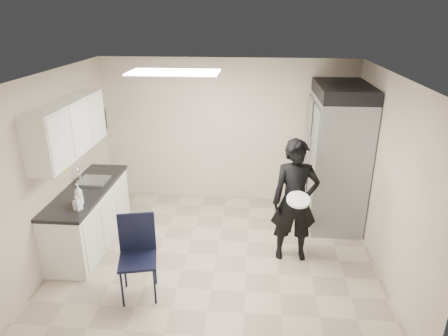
# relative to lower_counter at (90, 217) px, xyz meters

# --- Properties ---
(floor) EXTENTS (4.50, 4.50, 0.00)m
(floor) POSITION_rel_lower_counter_xyz_m (1.95, -0.20, -0.43)
(floor) COLOR tan
(floor) RESTS_ON ground
(ceiling) EXTENTS (4.50, 4.50, 0.00)m
(ceiling) POSITION_rel_lower_counter_xyz_m (1.95, -0.20, 2.17)
(ceiling) COLOR silver
(ceiling) RESTS_ON back_wall
(back_wall) EXTENTS (4.50, 0.00, 4.50)m
(back_wall) POSITION_rel_lower_counter_xyz_m (1.95, 1.80, 0.87)
(back_wall) COLOR beige
(back_wall) RESTS_ON floor
(left_wall) EXTENTS (0.00, 4.00, 4.00)m
(left_wall) POSITION_rel_lower_counter_xyz_m (-0.30, -0.20, 0.87)
(left_wall) COLOR beige
(left_wall) RESTS_ON floor
(right_wall) EXTENTS (0.00, 4.00, 4.00)m
(right_wall) POSITION_rel_lower_counter_xyz_m (4.20, -0.20, 0.87)
(right_wall) COLOR beige
(right_wall) RESTS_ON floor
(ceiling_panel) EXTENTS (1.20, 0.60, 0.02)m
(ceiling_panel) POSITION_rel_lower_counter_xyz_m (1.35, 0.20, 2.14)
(ceiling_panel) COLOR white
(ceiling_panel) RESTS_ON ceiling
(lower_counter) EXTENTS (0.60, 1.90, 0.86)m
(lower_counter) POSITION_rel_lower_counter_xyz_m (0.00, 0.00, 0.00)
(lower_counter) COLOR silver
(lower_counter) RESTS_ON floor
(countertop) EXTENTS (0.64, 1.95, 0.05)m
(countertop) POSITION_rel_lower_counter_xyz_m (0.00, 0.00, 0.46)
(countertop) COLOR black
(countertop) RESTS_ON lower_counter
(sink) EXTENTS (0.42, 0.40, 0.14)m
(sink) POSITION_rel_lower_counter_xyz_m (0.02, 0.25, 0.44)
(sink) COLOR gray
(sink) RESTS_ON countertop
(faucet) EXTENTS (0.02, 0.02, 0.24)m
(faucet) POSITION_rel_lower_counter_xyz_m (-0.18, 0.25, 0.59)
(faucet) COLOR silver
(faucet) RESTS_ON countertop
(upper_cabinets) EXTENTS (0.35, 1.80, 0.75)m
(upper_cabinets) POSITION_rel_lower_counter_xyz_m (-0.13, 0.00, 1.40)
(upper_cabinets) COLOR silver
(upper_cabinets) RESTS_ON left_wall
(towel_dispenser) EXTENTS (0.22, 0.30, 0.35)m
(towel_dispenser) POSITION_rel_lower_counter_xyz_m (-0.19, 1.15, 1.19)
(towel_dispenser) COLOR black
(towel_dispenser) RESTS_ON left_wall
(notice_sticker_left) EXTENTS (0.00, 0.12, 0.07)m
(notice_sticker_left) POSITION_rel_lower_counter_xyz_m (-0.29, -0.10, 0.79)
(notice_sticker_left) COLOR yellow
(notice_sticker_left) RESTS_ON left_wall
(notice_sticker_right) EXTENTS (0.00, 0.12, 0.07)m
(notice_sticker_right) POSITION_rel_lower_counter_xyz_m (-0.29, 0.10, 0.75)
(notice_sticker_right) COLOR yellow
(notice_sticker_right) RESTS_ON left_wall
(commercial_fridge) EXTENTS (0.80, 1.35, 2.10)m
(commercial_fridge) POSITION_rel_lower_counter_xyz_m (3.78, 1.07, 0.62)
(commercial_fridge) COLOR gray
(commercial_fridge) RESTS_ON floor
(fridge_compressor) EXTENTS (0.80, 1.35, 0.20)m
(fridge_compressor) POSITION_rel_lower_counter_xyz_m (3.78, 1.07, 1.77)
(fridge_compressor) COLOR black
(fridge_compressor) RESTS_ON commercial_fridge
(folding_chair) EXTENTS (0.54, 0.54, 1.01)m
(folding_chair) POSITION_rel_lower_counter_xyz_m (1.08, -1.14, 0.08)
(folding_chair) COLOR black
(folding_chair) RESTS_ON floor
(man_tuxedo) EXTENTS (0.67, 0.47, 1.77)m
(man_tuxedo) POSITION_rel_lower_counter_xyz_m (3.03, -0.13, 0.45)
(man_tuxedo) COLOR black
(man_tuxedo) RESTS_ON floor
(bucket_lid) EXTENTS (0.32, 0.32, 0.04)m
(bucket_lid) POSITION_rel_lower_counter_xyz_m (3.04, -0.38, 0.60)
(bucket_lid) COLOR silver
(bucket_lid) RESTS_ON man_tuxedo
(soap_bottle_a) EXTENTS (0.16, 0.16, 0.29)m
(soap_bottle_a) POSITION_rel_lower_counter_xyz_m (0.13, -0.51, 0.63)
(soap_bottle_a) COLOR white
(soap_bottle_a) RESTS_ON countertop
(soap_bottle_b) EXTENTS (0.11, 0.11, 0.20)m
(soap_bottle_b) POSITION_rel_lower_counter_xyz_m (0.18, -0.65, 0.58)
(soap_bottle_b) COLOR silver
(soap_bottle_b) RESTS_ON countertop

